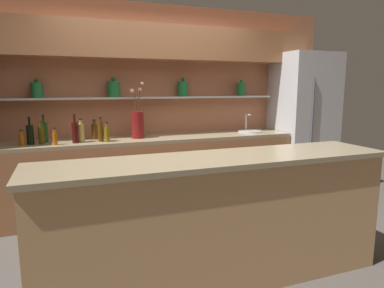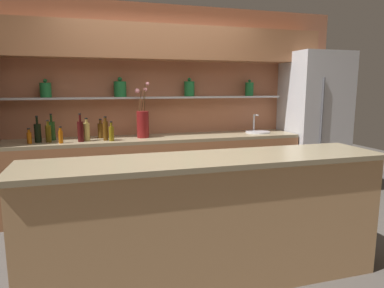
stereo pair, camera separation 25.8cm
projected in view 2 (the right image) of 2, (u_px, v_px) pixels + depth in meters
ground_plane at (189, 248)px, 3.32m from camera, size 12.00×12.00×0.00m
back_wall_unit at (157, 86)px, 4.51m from camera, size 5.20×0.44×2.60m
back_counter_unit at (158, 172)px, 4.40m from camera, size 3.68×0.62×0.92m
island_counter at (209, 221)px, 2.67m from camera, size 2.80×0.61×1.02m
refrigerator at (313, 125)px, 4.90m from camera, size 0.79×0.73×2.02m
flower_vase at (143, 123)px, 4.24m from camera, size 0.18×0.15×0.69m
sink_fixture at (257, 131)px, 4.72m from camera, size 0.33×0.33×0.25m
bottle_sauce_0 at (29, 137)px, 3.81m from camera, size 0.05×0.05×0.17m
bottle_spirit_1 at (101, 130)px, 4.21m from camera, size 0.07×0.07×0.24m
bottle_oil_2 at (48, 133)px, 3.89m from camera, size 0.06×0.06×0.26m
bottle_spirit_3 at (87, 131)px, 4.00m from camera, size 0.07×0.07×0.27m
bottle_spirit_4 at (106, 130)px, 4.02m from camera, size 0.06×0.06×0.29m
bottle_wine_5 at (52, 130)px, 4.04m from camera, size 0.08×0.08×0.31m
bottle_wine_6 at (38, 133)px, 3.88m from camera, size 0.07×0.07×0.31m
bottle_oil_7 at (111, 133)px, 3.99m from camera, size 0.06×0.06×0.23m
bottle_sauce_8 at (61, 136)px, 3.83m from camera, size 0.05×0.05×0.19m
bottle_wine_9 at (81, 131)px, 3.93m from camera, size 0.07×0.07×0.33m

